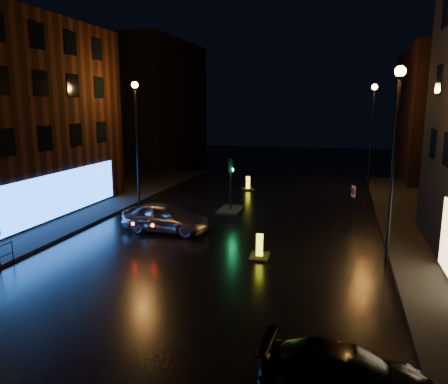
{
  "coord_description": "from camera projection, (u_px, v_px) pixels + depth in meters",
  "views": [
    {
      "loc": [
        5.75,
        -13.15,
        6.81
      ],
      "look_at": [
        0.44,
        6.31,
        2.8
      ],
      "focal_mm": 35.0,
      "sensor_mm": 36.0,
      "label": 1
    }
  ],
  "objects": [
    {
      "name": "ground",
      "position": [
        164.0,
        304.0,
        15.26
      ],
      "size": [
        120.0,
        120.0,
        0.0
      ],
      "primitive_type": "plane",
      "color": "black",
      "rests_on": "ground"
    },
    {
      "name": "pavement_left",
      "position": [
        2.0,
        219.0,
        26.42
      ],
      "size": [
        12.0,
        44.0,
        0.15
      ],
      "primitive_type": "cube",
      "color": "black",
      "rests_on": "ground"
    },
    {
      "name": "building_far_left",
      "position": [
        153.0,
        104.0,
        51.14
      ],
      "size": [
        8.0,
        16.0,
        14.0
      ],
      "primitive_type": "cube",
      "color": "black",
      "rests_on": "ground"
    },
    {
      "name": "building_far_right",
      "position": [
        448.0,
        114.0,
        40.5
      ],
      "size": [
        8.0,
        14.0,
        12.0
      ],
      "primitive_type": "cube",
      "color": "black",
      "rests_on": "ground"
    },
    {
      "name": "street_lamp_lfar",
      "position": [
        136.0,
        124.0,
        29.43
      ],
      "size": [
        0.44,
        0.44,
        8.37
      ],
      "color": "black",
      "rests_on": "ground"
    },
    {
      "name": "street_lamp_rnear",
      "position": [
        395.0,
        137.0,
        17.84
      ],
      "size": [
        0.44,
        0.44,
        8.37
      ],
      "color": "black",
      "rests_on": "ground"
    },
    {
      "name": "street_lamp_rfar",
      "position": [
        372.0,
        122.0,
        32.98
      ],
      "size": [
        0.44,
        0.44,
        8.37
      ],
      "color": "black",
      "rests_on": "ground"
    },
    {
      "name": "traffic_signal",
      "position": [
        231.0,
        203.0,
        28.72
      ],
      "size": [
        1.4,
        2.4,
        3.45
      ],
      "color": "black",
      "rests_on": "ground"
    },
    {
      "name": "silver_hatchback",
      "position": [
        165.0,
        217.0,
        23.87
      ],
      "size": [
        4.83,
        2.15,
        1.61
      ],
      "primitive_type": "imported",
      "rotation": [
        0.0,
        0.0,
        1.52
      ],
      "color": "#999CA1",
      "rests_on": "ground"
    },
    {
      "name": "dark_sedan",
      "position": [
        347.0,
        373.0,
        10.29
      ],
      "size": [
        4.22,
        1.9,
        1.2
      ],
      "primitive_type": "imported",
      "rotation": [
        0.0,
        0.0,
        1.52
      ],
      "color": "black",
      "rests_on": "ground"
    },
    {
      "name": "bollard_near",
      "position": [
        259.0,
        253.0,
        19.82
      ],
      "size": [
        0.93,
        1.32,
        1.11
      ],
      "rotation": [
        0.0,
        0.0,
        0.06
      ],
      "color": "black",
      "rests_on": "ground"
    },
    {
      "name": "bollard_far",
      "position": [
        248.0,
        187.0,
        35.89
      ],
      "size": [
        1.27,
        1.48,
        1.09
      ],
      "rotation": [
        0.0,
        0.0,
        0.42
      ],
      "color": "black",
      "rests_on": "ground"
    },
    {
      "name": "road_sign_right",
      "position": [
        353.0,
        194.0,
        26.12
      ],
      "size": [
        0.22,
        0.49,
        2.11
      ],
      "rotation": [
        0.0,
        0.0,
        3.49
      ],
      "color": "black",
      "rests_on": "ground"
    }
  ]
}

